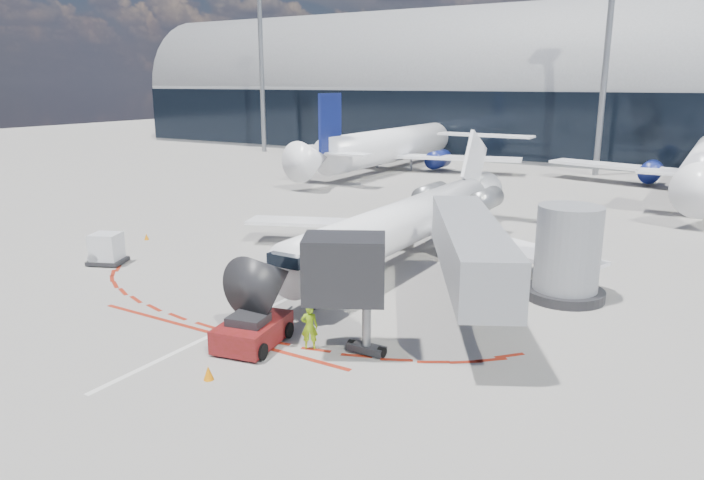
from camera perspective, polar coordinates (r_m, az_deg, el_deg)
The scene contains 14 objects.
ground at distance 37.11m, azimuth -0.19°, elevation -2.64°, with size 260.00×260.00×0.00m, color slate.
apron_centerline at distance 38.76m, azimuth 1.34°, elevation -1.90°, with size 0.25×40.00×0.01m, color silver.
apron_stop_bar at distance 28.47m, azimuth -12.41°, elevation -8.32°, with size 14.00×0.25×0.01m, color maroon.
terminal_building at distance 97.13m, azimuth 20.58°, elevation 12.00°, with size 150.00×24.15×24.00m.
jet_bridge at distance 29.71m, azimuth 13.06°, elevation -1.28°, with size 10.03×15.20×4.90m.
light_mast_west at distance 100.83m, azimuth -8.22°, elevation 15.05°, with size 0.70×0.70×25.00m, color gray.
light_mast_centre at distance 79.53m, azimuth 22.06°, elevation 14.46°, with size 0.70×0.70×25.00m, color gray.
regional_jet at distance 38.94m, azimuth 5.30°, elevation 1.83°, with size 23.72×29.25×7.32m.
pushback_tug at distance 26.81m, azimuth -9.04°, elevation -8.16°, with size 2.88×5.60×1.43m.
ramp_worker at distance 26.08m, azimuth -3.89°, elevation -7.88°, with size 0.70×0.46×1.92m, color #A6E918.
uld_container at distance 40.66m, azimuth -21.41°, elevation -0.77°, with size 2.53×2.37×1.89m.
safety_cone_left at distance 46.12m, azimuth -18.18°, elevation 0.29°, with size 0.32×0.32×0.45m, color orange.
safety_cone_right at distance 24.32m, azimuth -12.92°, elevation -11.70°, with size 0.39×0.39×0.54m, color orange.
bg_airliner_0 at distance 80.58m, azimuth 4.25°, elevation 10.78°, with size 37.09×39.27×12.00m, color white, non-canonical shape.
Camera 1 is at (18.43, -30.37, 10.74)m, focal length 32.00 mm.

